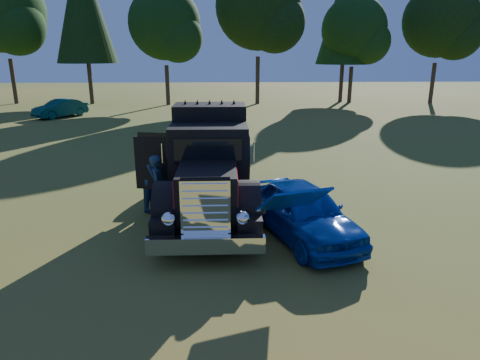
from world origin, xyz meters
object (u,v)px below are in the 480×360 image
spectator_near (159,187)px  spectator_far (155,178)px  hotrod_coupe (303,211)px  distant_teal_car (60,108)px  diamond_t_truck (210,170)px

spectator_near → spectator_far: spectator_far is taller
hotrod_coupe → spectator_near: hotrod_coupe is taller
distant_teal_car → spectator_far: bearing=-27.7°
spectator_near → distant_teal_car: spectator_near is taller
spectator_far → distant_teal_car: size_ratio=0.50×
diamond_t_truck → spectator_near: (-1.39, -0.32, -0.39)m
hotrod_coupe → spectator_far: (-3.93, 2.14, 0.28)m
hotrod_coupe → spectator_far: bearing=151.5°
spectator_far → spectator_near: bearing=-147.1°
spectator_near → diamond_t_truck: bearing=-77.1°
spectator_near → spectator_far: size_ratio=0.92×
hotrod_coupe → spectator_near: (-3.73, 1.46, 0.21)m
hotrod_coupe → distant_teal_car: 25.37m
diamond_t_truck → hotrod_coupe: diamond_t_truck is taller
hotrod_coupe → distant_teal_car: (-13.62, 21.40, -0.05)m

